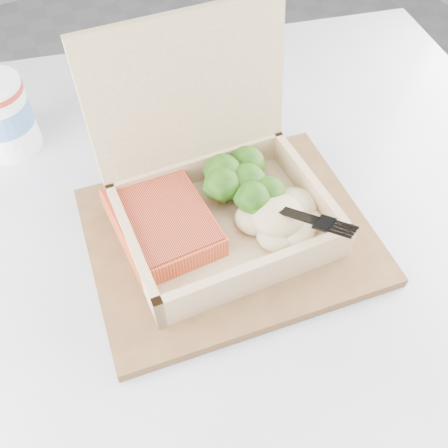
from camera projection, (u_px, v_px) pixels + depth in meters
name	position (u px, v px, depth m)	size (l,w,h in m)	color
floor	(126.00, 355.00, 1.30)	(4.00, 4.00, 0.00)	gray
cafe_table	(232.00, 319.00, 0.74)	(1.04, 1.04, 0.76)	black
serving_tray	(229.00, 235.00, 0.58)	(0.32, 0.25, 0.01)	brown
takeout_container	(213.00, 181.00, 0.55)	(0.23, 0.21, 0.21)	tan
salmon_fillet	(162.00, 222.00, 0.55)	(0.10, 0.13, 0.03)	#EA4E2D
broccoli_pile	(247.00, 184.00, 0.58)	(0.11, 0.11, 0.04)	#3D7319
mashed_potatoes	(278.00, 216.00, 0.55)	(0.10, 0.09, 0.03)	#CBB883
plastic_fork	(261.00, 200.00, 0.55)	(0.08, 0.14, 0.03)	black
paper_cup	(0.00, 114.00, 0.64)	(0.08, 0.08, 0.10)	white
receipt	(190.00, 142.00, 0.69)	(0.08, 0.15, 0.00)	white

